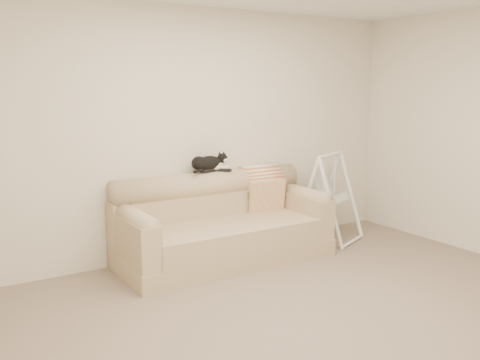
{
  "coord_description": "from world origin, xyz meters",
  "views": [
    {
      "loc": [
        -2.66,
        -3.04,
        1.81
      ],
      "look_at": [
        0.04,
        1.27,
        0.9
      ],
      "focal_mm": 40.0,
      "sensor_mm": 36.0,
      "label": 1
    }
  ],
  "objects_px": {
    "sofa": "(222,227)",
    "baby_swing": "(328,196)",
    "remote_b": "(224,170)",
    "remote_a": "(208,171)",
    "tuxedo_cat": "(208,163)"
  },
  "relations": [
    {
      "from": "sofa",
      "to": "baby_swing",
      "type": "distance_m",
      "value": 1.46
    },
    {
      "from": "sofa",
      "to": "remote_b",
      "type": "bearing_deg",
      "value": 54.45
    },
    {
      "from": "baby_swing",
      "to": "remote_a",
      "type": "bearing_deg",
      "value": 170.55
    },
    {
      "from": "sofa",
      "to": "baby_swing",
      "type": "xyz_separation_m",
      "value": [
        1.45,
        -0.01,
        0.16
      ]
    },
    {
      "from": "sofa",
      "to": "tuxedo_cat",
      "type": "height_order",
      "value": "tuxedo_cat"
    },
    {
      "from": "tuxedo_cat",
      "to": "baby_swing",
      "type": "bearing_deg",
      "value": -9.66
    },
    {
      "from": "tuxedo_cat",
      "to": "sofa",
      "type": "bearing_deg",
      "value": -86.5
    },
    {
      "from": "sofa",
      "to": "remote_b",
      "type": "relative_size",
      "value": 12.56
    },
    {
      "from": "sofa",
      "to": "remote_a",
      "type": "height_order",
      "value": "remote_a"
    },
    {
      "from": "sofa",
      "to": "tuxedo_cat",
      "type": "bearing_deg",
      "value": 93.5
    },
    {
      "from": "remote_b",
      "to": "baby_swing",
      "type": "relative_size",
      "value": 0.17
    },
    {
      "from": "sofa",
      "to": "remote_a",
      "type": "xyz_separation_m",
      "value": [
        -0.02,
        0.24,
        0.56
      ]
    },
    {
      "from": "sofa",
      "to": "baby_swing",
      "type": "bearing_deg",
      "value": -0.29
    },
    {
      "from": "remote_a",
      "to": "remote_b",
      "type": "xyz_separation_m",
      "value": [
        0.18,
        -0.02,
        -0.0
      ]
    },
    {
      "from": "tuxedo_cat",
      "to": "remote_b",
      "type": "bearing_deg",
      "value": -7.26
    }
  ]
}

